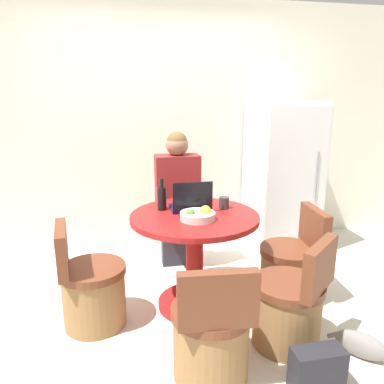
% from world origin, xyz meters
% --- Properties ---
extents(ground_plane, '(12.00, 12.00, 0.00)m').
position_xyz_m(ground_plane, '(0.00, 0.00, 0.00)').
color(ground_plane, beige).
extents(wall_back, '(7.00, 0.06, 2.60)m').
position_xyz_m(wall_back, '(0.00, 1.53, 1.30)').
color(wall_back, silver).
rests_on(wall_back, ground_plane).
extents(refrigerator, '(0.66, 0.71, 1.59)m').
position_xyz_m(refrigerator, '(1.26, 1.13, 0.79)').
color(refrigerator, white).
rests_on(refrigerator, ground_plane).
extents(dining_table, '(0.98, 0.98, 0.77)m').
position_xyz_m(dining_table, '(0.09, 0.11, 0.50)').
color(dining_table, maroon).
rests_on(dining_table, ground_plane).
extents(chair_near_right_corner, '(0.55, 0.55, 0.78)m').
position_xyz_m(chair_near_right_corner, '(0.62, -0.48, 0.27)').
color(chair_near_right_corner, olive).
rests_on(chair_near_right_corner, ground_plane).
extents(chair_left_side, '(0.49, 0.48, 0.78)m').
position_xyz_m(chair_left_side, '(-0.69, 0.01, 0.27)').
color(chair_left_side, olive).
rests_on(chair_left_side, ground_plane).
extents(chair_right_side, '(0.48, 0.48, 0.78)m').
position_xyz_m(chair_right_side, '(0.88, 0.05, 0.27)').
color(chair_right_side, olive).
rests_on(chair_right_side, ground_plane).
extents(chair_near_camera, '(0.48, 0.48, 0.78)m').
position_xyz_m(chair_near_camera, '(0.03, -0.68, 0.27)').
color(chair_near_camera, olive).
rests_on(chair_near_camera, ground_plane).
extents(person_seated, '(0.40, 0.37, 1.33)m').
position_xyz_m(person_seated, '(0.07, 0.82, 0.73)').
color(person_seated, '#2D2D38').
rests_on(person_seated, ground_plane).
extents(laptop, '(0.31, 0.26, 0.24)m').
position_xyz_m(laptop, '(0.09, 0.22, 0.82)').
color(laptop, '#141947').
rests_on(laptop, dining_table).
extents(fruit_bowl, '(0.26, 0.26, 0.10)m').
position_xyz_m(fruit_bowl, '(0.09, -0.01, 0.80)').
color(fruit_bowl, beige).
rests_on(fruit_bowl, dining_table).
extents(coffee_cup, '(0.08, 0.08, 0.09)m').
position_xyz_m(coffee_cup, '(0.35, 0.22, 0.82)').
color(coffee_cup, '#383333').
rests_on(coffee_cup, dining_table).
extents(bottle, '(0.07, 0.07, 0.25)m').
position_xyz_m(bottle, '(-0.13, 0.28, 0.87)').
color(bottle, black).
rests_on(bottle, dining_table).
extents(cat, '(0.33, 0.37, 0.17)m').
position_xyz_m(cat, '(1.04, -0.71, 0.09)').
color(cat, gray).
rests_on(cat, ground_plane).
extents(handbag, '(0.30, 0.14, 0.26)m').
position_xyz_m(handbag, '(0.60, -0.89, 0.13)').
color(handbag, '#232328').
rests_on(handbag, ground_plane).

